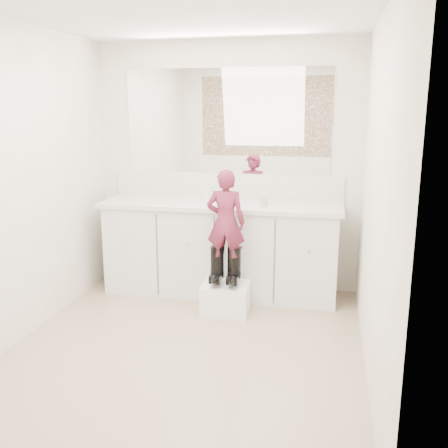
# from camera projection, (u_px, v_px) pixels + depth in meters

# --- Properties ---
(floor) EXTENTS (3.00, 3.00, 0.00)m
(floor) POSITION_uv_depth(u_px,v_px,m) (186.00, 348.00, 3.75)
(floor) COLOR #987964
(floor) RESTS_ON ground
(ceiling) EXTENTS (3.00, 3.00, 0.00)m
(ceiling) POSITION_uv_depth(u_px,v_px,m) (180.00, 7.00, 3.21)
(ceiling) COLOR white
(ceiling) RESTS_ON wall_back
(wall_back) EXTENTS (2.60, 0.00, 2.60)m
(wall_back) POSITION_uv_depth(u_px,v_px,m) (227.00, 167.00, 4.91)
(wall_back) COLOR beige
(wall_back) RESTS_ON floor
(wall_front) EXTENTS (2.60, 0.00, 2.60)m
(wall_front) POSITION_uv_depth(u_px,v_px,m) (79.00, 247.00, 2.05)
(wall_front) COLOR beige
(wall_front) RESTS_ON floor
(wall_left) EXTENTS (0.00, 3.00, 3.00)m
(wall_left) POSITION_uv_depth(u_px,v_px,m) (17.00, 185.00, 3.74)
(wall_left) COLOR beige
(wall_left) RESTS_ON floor
(wall_right) EXTENTS (0.00, 3.00, 3.00)m
(wall_right) POSITION_uv_depth(u_px,v_px,m) (377.00, 197.00, 3.22)
(wall_right) COLOR beige
(wall_right) RESTS_ON floor
(vanity_cabinet) EXTENTS (2.20, 0.55, 0.85)m
(vanity_cabinet) POSITION_uv_depth(u_px,v_px,m) (221.00, 250.00, 4.82)
(vanity_cabinet) COLOR silver
(vanity_cabinet) RESTS_ON floor
(countertop) EXTENTS (2.28, 0.58, 0.04)m
(countertop) POSITION_uv_depth(u_px,v_px,m) (220.00, 205.00, 4.71)
(countertop) COLOR beige
(countertop) RESTS_ON vanity_cabinet
(backsplash) EXTENTS (2.28, 0.03, 0.25)m
(backsplash) POSITION_uv_depth(u_px,v_px,m) (226.00, 186.00, 4.94)
(backsplash) COLOR beige
(backsplash) RESTS_ON countertop
(mirror) EXTENTS (2.00, 0.02, 1.00)m
(mirror) POSITION_uv_depth(u_px,v_px,m) (227.00, 122.00, 4.80)
(mirror) COLOR white
(mirror) RESTS_ON wall_back
(dot_panel) EXTENTS (2.00, 0.01, 1.20)m
(dot_panel) POSITION_uv_depth(u_px,v_px,m) (73.00, 136.00, 1.96)
(dot_panel) COLOR #472819
(dot_panel) RESTS_ON wall_front
(faucet) EXTENTS (0.08, 0.08, 0.10)m
(faucet) POSITION_uv_depth(u_px,v_px,m) (224.00, 195.00, 4.85)
(faucet) COLOR silver
(faucet) RESTS_ON countertop
(cup) EXTENTS (0.12, 0.12, 0.08)m
(cup) POSITION_uv_depth(u_px,v_px,m) (264.00, 202.00, 4.56)
(cup) COLOR beige
(cup) RESTS_ON countertop
(soap_bottle) EXTENTS (0.10, 0.11, 0.17)m
(soap_bottle) POSITION_uv_depth(u_px,v_px,m) (207.00, 193.00, 4.72)
(soap_bottle) COLOR silver
(soap_bottle) RESTS_ON countertop
(step_stool) EXTENTS (0.41, 0.35, 0.26)m
(step_stool) POSITION_uv_depth(u_px,v_px,m) (226.00, 298.00, 4.40)
(step_stool) COLOR white
(step_stool) RESTS_ON floor
(boot_left) EXTENTS (0.13, 0.23, 0.34)m
(boot_left) POSITION_uv_depth(u_px,v_px,m) (217.00, 265.00, 4.35)
(boot_left) COLOR black
(boot_left) RESTS_ON step_stool
(boot_right) EXTENTS (0.13, 0.23, 0.34)m
(boot_right) POSITION_uv_depth(u_px,v_px,m) (234.00, 266.00, 4.32)
(boot_right) COLOR black
(boot_right) RESTS_ON step_stool
(toddler) EXTENTS (0.34, 0.23, 0.91)m
(toddler) POSITION_uv_depth(u_px,v_px,m) (226.00, 222.00, 4.25)
(toddler) COLOR #AC3564
(toddler) RESTS_ON step_stool
(toothbrush) EXTENTS (0.14, 0.02, 0.06)m
(toothbrush) POSITION_uv_depth(u_px,v_px,m) (234.00, 212.00, 4.22)
(toothbrush) COLOR #F55F95
(toothbrush) RESTS_ON toddler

